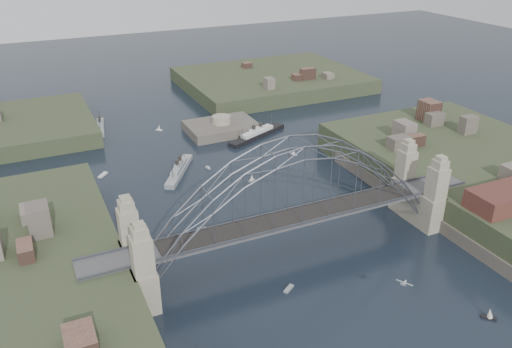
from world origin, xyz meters
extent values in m
plane|color=black|center=(0.00, 0.00, 0.00)|extent=(500.00, 500.00, 0.00)
cube|color=#4D4D50|center=(0.00, 0.00, 8.00)|extent=(84.00, 6.00, 0.70)
cube|color=#4E515A|center=(0.00, -3.00, 8.55)|extent=(84.00, 0.25, 0.50)
cube|color=#4E515A|center=(0.00, 3.00, 8.55)|extent=(84.00, 0.25, 0.50)
cube|color=black|center=(0.00, 0.00, 8.55)|extent=(55.20, 5.20, 0.35)
cube|color=gray|center=(-31.50, -5.00, 8.85)|extent=(3.40, 3.40, 17.70)
cube|color=gray|center=(-31.50, 5.00, 8.85)|extent=(3.40, 3.40, 17.70)
cube|color=gray|center=(31.50, -5.00, 8.85)|extent=(3.40, 3.40, 17.70)
cube|color=gray|center=(31.50, 5.00, 8.85)|extent=(3.40, 3.40, 17.70)
cube|color=gray|center=(-31.50, 0.00, 4.00)|extent=(4.08, 13.80, 8.00)
cube|color=gray|center=(31.50, 0.00, 4.00)|extent=(4.08, 13.80, 8.00)
cube|color=#534C43|center=(-35.50, 0.00, 1.00)|extent=(6.00, 70.00, 4.00)
cube|color=#333D24|center=(58.00, 0.00, 2.00)|extent=(50.00, 90.00, 12.00)
cube|color=#534C43|center=(35.50, 0.00, 1.00)|extent=(6.00, 70.00, 4.00)
cube|color=#333D24|center=(50.00, 110.00, 0.75)|extent=(70.00, 55.00, 9.50)
cube|color=#534C43|center=(12.00, 70.00, -0.50)|extent=(22.00, 16.00, 7.00)
cylinder|color=gray|center=(12.00, 70.00, 4.20)|extent=(6.00, 6.00, 2.40)
cube|color=#99A0A1|center=(-9.81, 46.08, 0.44)|extent=(12.75, 18.12, 1.76)
cube|color=#99A0A1|center=(-9.81, 46.08, 1.76)|extent=(7.46, 10.25, 1.32)
cube|color=#99A0A1|center=(-9.81, 46.08, 2.74)|extent=(3.86, 4.95, 0.88)
cylinder|color=black|center=(-10.54, 44.91, 3.51)|extent=(0.95, 0.95, 1.76)
cylinder|color=black|center=(-9.07, 47.25, 3.51)|extent=(0.95, 0.95, 1.76)
cylinder|color=#4E515A|center=(-12.96, 41.06, 3.29)|extent=(0.18, 0.18, 4.39)
cylinder|color=#4E515A|center=(-6.65, 51.10, 3.29)|extent=(0.18, 0.18, 4.39)
cube|color=#99A0A1|center=(-23.11, 89.27, 0.40)|extent=(4.70, 15.97, 1.58)
cube|color=#99A0A1|center=(-23.11, 89.27, 1.58)|extent=(3.02, 8.85, 1.19)
cube|color=#99A0A1|center=(-23.11, 89.27, 2.47)|extent=(1.82, 4.10, 0.79)
cylinder|color=black|center=(-23.29, 88.18, 3.17)|extent=(0.78, 0.78, 1.58)
cylinder|color=black|center=(-22.94, 90.36, 3.17)|extent=(0.78, 0.78, 1.58)
cylinder|color=#4E515A|center=(-23.88, 84.58, 2.97)|extent=(0.16, 0.16, 3.96)
cylinder|color=#4E515A|center=(-22.35, 93.95, 2.97)|extent=(0.16, 0.16, 3.96)
cube|color=black|center=(20.56, 61.16, 0.43)|extent=(22.85, 12.76, 1.72)
cube|color=silver|center=(20.56, 61.16, 1.72)|extent=(12.83, 7.61, 1.29)
cube|color=silver|center=(20.56, 61.16, 2.69)|extent=(6.11, 4.07, 0.86)
cylinder|color=black|center=(19.06, 60.47, 3.44)|extent=(1.16, 1.16, 1.72)
cylinder|color=black|center=(22.07, 61.85, 3.44)|extent=(1.16, 1.16, 1.72)
cylinder|color=#4E515A|center=(14.11, 58.21, 3.22)|extent=(0.17, 0.17, 4.30)
cylinder|color=#4E515A|center=(27.02, 64.11, 3.22)|extent=(0.17, 0.17, 4.30)
cube|color=silver|center=(6.94, -25.11, 7.46)|extent=(1.36, 0.93, 0.25)
cube|color=silver|center=(6.94, -25.11, 7.50)|extent=(1.63, 2.58, 0.05)
cube|color=silver|center=(6.33, -25.47, 7.59)|extent=(0.56, 0.84, 0.31)
cube|color=silver|center=(-13.96, 15.86, 0.15)|extent=(2.48, 2.01, 0.45)
cube|color=silver|center=(-13.96, 15.86, 0.55)|extent=(1.60, 1.37, 0.40)
cylinder|color=black|center=(-13.96, 15.86, 1.00)|extent=(0.16, 0.16, 0.70)
cube|color=silver|center=(5.89, 33.24, 0.15)|extent=(2.16, 1.47, 0.45)
cylinder|color=#4E515A|center=(5.89, 33.24, 1.20)|extent=(0.08, 0.08, 2.20)
cone|color=silver|center=(5.89, 33.24, 1.20)|extent=(1.54, 1.42, 1.92)
cube|color=silver|center=(-6.54, -10.27, 0.15)|extent=(2.61, 2.13, 0.45)
cube|color=silver|center=(24.13, 43.71, 0.15)|extent=(1.44, 2.53, 0.45)
cylinder|color=#4E515A|center=(24.13, 43.71, 1.20)|extent=(0.08, 0.08, 2.20)
cone|color=silver|center=(24.13, 43.71, 1.20)|extent=(1.31, 1.47, 1.92)
cube|color=silver|center=(-28.85, 53.33, 0.15)|extent=(3.14, 3.45, 0.45)
cube|color=silver|center=(-1.86, 45.36, 0.15)|extent=(1.14, 1.90, 0.45)
cube|color=silver|center=(-1.86, 45.36, 0.55)|extent=(0.82, 1.19, 0.40)
cylinder|color=black|center=(-1.86, 45.36, 1.00)|extent=(0.16, 0.16, 0.70)
cube|color=silver|center=(20.75, -31.65, 0.15)|extent=(2.34, 2.33, 0.45)
cylinder|color=#4E515A|center=(20.75, -31.65, 1.20)|extent=(0.08, 0.08, 2.20)
cone|color=silver|center=(20.75, -31.65, 1.20)|extent=(1.59, 1.58, 1.92)
cube|color=silver|center=(-6.06, 79.75, 0.15)|extent=(2.04, 1.84, 0.45)
cylinder|color=#4E515A|center=(-6.06, 79.75, 1.20)|extent=(0.08, 0.08, 2.20)
cone|color=silver|center=(-6.06, 79.75, 1.20)|extent=(1.59, 1.56, 1.92)
cube|color=silver|center=(32.63, 11.28, 0.15)|extent=(2.34, 1.66, 0.45)
camera|label=1|loc=(-44.64, -77.65, 60.90)|focal=36.51mm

